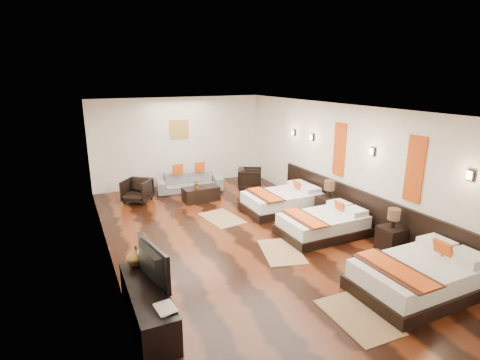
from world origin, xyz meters
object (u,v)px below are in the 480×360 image
table_plant (197,184)px  nightstand_b (328,205)px  armchair_right (250,179)px  sofa (189,182)px  bed_near (420,276)px  coffee_table (201,194)px  book (157,311)px  nightstand_a (391,236)px  armchair_left (137,191)px  tv_console (148,305)px  bed_mid (324,224)px  bed_far (283,201)px  figurine (136,256)px  tv (147,264)px

table_plant → nightstand_b: bearing=-44.7°
armchair_right → sofa: bearing=99.6°
bed_near → coffee_table: 6.16m
book → armchair_right: size_ratio=0.44×
bed_near → nightstand_a: 1.51m
armchair_left → coffee_table: size_ratio=0.72×
tv_console → bed_mid: bearing=18.7°
nightstand_a → coffee_table: nightstand_a is taller
book → sofa: book is taller
bed_near → coffee_table: bearing=105.9°
bed_far → figurine: 4.87m
bed_far → table_plant: 2.44m
bed_far → tv: tv is taller
nightstand_b → coffee_table: (-2.44, 2.59, -0.14)m
sofa → figurine: bearing=-107.1°
book → sofa: 6.96m
bed_far → sofa: (-1.69, 2.71, 0.03)m
tv_console → coffee_table: tv_console is taller
bed_near → sofa: bearing=103.6°
nightstand_a → book: bearing=-170.6°
tv → table_plant: size_ratio=3.90×
tv → nightstand_b: bearing=-77.7°
tv_console → nightstand_b: bearing=24.3°
book → armchair_right: armchair_right is taller
tv → figurine: tv is taller
bed_mid → tv_console: bed_mid is taller
book → table_plant: (2.38, 5.38, -0.03)m
bed_far → book: (-4.20, -3.78, 0.30)m
nightstand_a → book: size_ratio=2.81×
armchair_right → coffee_table: size_ratio=0.72×
nightstand_b → tv_console: size_ratio=0.53×
bed_near → armchair_right: bed_near is taller
tv_console → sofa: bearing=66.9°
tv → armchair_left: (0.81, 5.36, -0.52)m
figurine → book: bearing=-90.0°
nightstand_a → coffee_table: 5.22m
bed_near → tv: 4.37m
bed_mid → table_plant: bed_mid is taller
bed_mid → sofa: (-1.69, 4.45, 0.04)m
armchair_left → nightstand_a: bearing=-14.2°
bed_near → armchair_left: bed_near is taller
tv_console → armchair_right: armchair_right is taller
bed_mid → armchair_right: bearing=88.6°
bed_near → tv_console: bed_near is taller
tv → tv_console: bearing=148.9°
tv → armchair_right: tv is taller
book → coffee_table: (2.51, 5.44, -0.36)m
armchair_right → table_plant: table_plant is taller
nightstand_b → tv: 5.35m
nightstand_a → nightstand_b: size_ratio=0.93×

